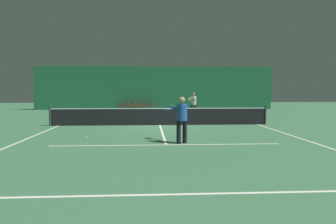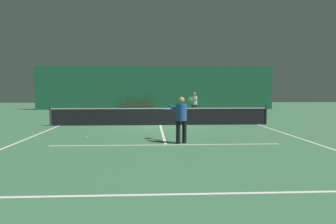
{
  "view_description": "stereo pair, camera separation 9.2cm",
  "coord_description": "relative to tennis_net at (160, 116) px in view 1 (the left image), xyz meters",
  "views": [
    {
      "loc": [
        -0.64,
        -17.97,
        2.0
      ],
      "look_at": [
        0.24,
        -3.58,
        0.98
      ],
      "focal_mm": 35.0,
      "sensor_mm": 36.0,
      "label": 1
    },
    {
      "loc": [
        -0.55,
        -17.97,
        2.0
      ],
      "look_at": [
        0.24,
        -3.58,
        0.98
      ],
      "focal_mm": 35.0,
      "sensor_mm": 36.0,
      "label": 2
    }
  ],
  "objects": [
    {
      "name": "court_line_service_near",
      "position": [
        0.0,
        -6.4,
        -0.51
      ],
      "size": [
        8.25,
        0.1,
        0.0
      ],
      "color": "white",
      "rests_on": "ground"
    },
    {
      "name": "court_line_sideline_left",
      "position": [
        -5.5,
        0.0,
        -0.51
      ],
      "size": [
        0.1,
        23.8,
        0.0
      ],
      "color": "white",
      "rests_on": "ground"
    },
    {
      "name": "courtside_chair_2",
      "position": [
        -2.07,
        13.28,
        -0.03
      ],
      "size": [
        0.44,
        0.44,
        0.84
      ],
      "rotation": [
        0.0,
        0.0,
        -1.57
      ],
      "color": "#2D2D2D",
      "rests_on": "ground"
    },
    {
      "name": "courtside_chair_0",
      "position": [
        -3.19,
        13.28,
        -0.03
      ],
      "size": [
        0.44,
        0.44,
        0.84
      ],
      "rotation": [
        0.0,
        0.0,
        -1.57
      ],
      "color": "#2D2D2D",
      "rests_on": "ground"
    },
    {
      "name": "player_far",
      "position": [
        2.63,
        5.57,
        0.51
      ],
      "size": [
        0.91,
        1.41,
        1.75
      ],
      "rotation": [
        0.0,
        0.0,
        -2.0
      ],
      "color": "#2D2D38",
      "rests_on": "ground"
    },
    {
      "name": "backdrop_curtain",
      "position": [
        0.0,
        13.83,
        1.58
      ],
      "size": [
        23.0,
        0.12,
        4.18
      ],
      "color": "#1E5B3D",
      "rests_on": "ground"
    },
    {
      "name": "ground_plane",
      "position": [
        0.0,
        0.0,
        -0.51
      ],
      "size": [
        60.0,
        60.0,
        0.0
      ],
      "primitive_type": "plane",
      "color": "#3D704C"
    },
    {
      "name": "courtside_chair_1",
      "position": [
        -2.63,
        13.28,
        -0.03
      ],
      "size": [
        0.44,
        0.44,
        0.84
      ],
      "rotation": [
        0.0,
        0.0,
        -1.57
      ],
      "color": "#2D2D2D",
      "rests_on": "ground"
    },
    {
      "name": "court_line_service_far",
      "position": [
        0.0,
        6.4,
        -0.51
      ],
      "size": [
        8.25,
        0.1,
        0.0
      ],
      "color": "white",
      "rests_on": "ground"
    },
    {
      "name": "player_near",
      "position": [
        0.57,
        -6.04,
        0.48
      ],
      "size": [
        0.94,
        1.38,
        1.71
      ],
      "rotation": [
        0.0,
        0.0,
        2.04
      ],
      "color": "black",
      "rests_on": "ground"
    },
    {
      "name": "court_line_sideline_right",
      "position": [
        5.5,
        0.0,
        -0.51
      ],
      "size": [
        0.1,
        23.8,
        0.0
      ],
      "color": "white",
      "rests_on": "ground"
    },
    {
      "name": "court_line_baseline_far",
      "position": [
        0.0,
        11.9,
        -0.51
      ],
      "size": [
        11.0,
        0.1,
        0.0
      ],
      "color": "white",
      "rests_on": "ground"
    },
    {
      "name": "courtside_chair_4",
      "position": [
        -0.94,
        13.28,
        -0.03
      ],
      "size": [
        0.44,
        0.44,
        0.84
      ],
      "rotation": [
        0.0,
        0.0,
        -1.57
      ],
      "color": "#2D2D2D",
      "rests_on": "ground"
    },
    {
      "name": "court_line_centre",
      "position": [
        0.0,
        0.0,
        -0.51
      ],
      "size": [
        0.1,
        12.8,
        0.0
      ],
      "color": "white",
      "rests_on": "ground"
    },
    {
      "name": "courtside_chair_5",
      "position": [
        -0.38,
        13.28,
        -0.03
      ],
      "size": [
        0.44,
        0.44,
        0.84
      ],
      "rotation": [
        0.0,
        0.0,
        -1.57
      ],
      "color": "#2D2D2D",
      "rests_on": "ground"
    },
    {
      "name": "court_line_baseline_near",
      "position": [
        0.0,
        -11.9,
        -0.51
      ],
      "size": [
        11.0,
        0.1,
        0.0
      ],
      "color": "white",
      "rests_on": "ground"
    },
    {
      "name": "tennis_net",
      "position": [
        0.0,
        0.0,
        0.0
      ],
      "size": [
        12.0,
        0.1,
        1.07
      ],
      "color": "black",
      "rests_on": "ground"
    },
    {
      "name": "tennis_ball",
      "position": [
        -3.14,
        -4.7,
        -0.48
      ],
      "size": [
        0.07,
        0.07,
        0.07
      ],
      "color": "#D1DB33",
      "rests_on": "ground"
    },
    {
      "name": "courtside_chair_3",
      "position": [
        -1.51,
        13.28,
        -0.03
      ],
      "size": [
        0.44,
        0.44,
        0.84
      ],
      "rotation": [
        0.0,
        0.0,
        -1.57
      ],
      "color": "#2D2D2D",
      "rests_on": "ground"
    }
  ]
}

